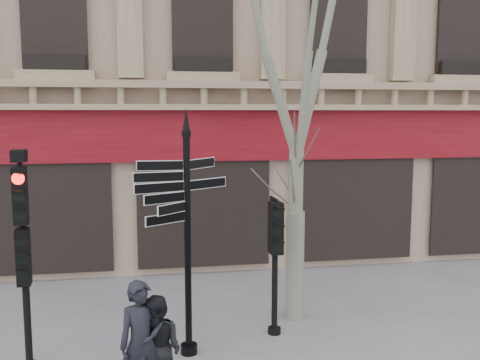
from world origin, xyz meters
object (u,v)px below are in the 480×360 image
Objects in this scene: fingerpost at (187,192)px; pedestrian_b at (158,350)px; traffic_signal_secondary at (275,242)px; traffic_signal_main at (23,234)px; pedestrian_a at (142,343)px; plane_tree at (298,15)px.

fingerpost reaches higher than pedestrian_b.
traffic_signal_main is at bearing -173.55° from traffic_signal_secondary.
traffic_signal_secondary is at bearing 25.45° from pedestrian_a.
pedestrian_b is (-0.54, -1.49, -2.07)m from fingerpost.
pedestrian_a is at bearing -137.52° from plane_tree.
fingerpost is 4.06m from plane_tree.
traffic_signal_secondary is 3.31m from pedestrian_a.
pedestrian_a is at bearing -138.10° from pedestrian_b.
fingerpost is 1.18× the size of traffic_signal_main.
pedestrian_b is at bearing -140.66° from traffic_signal_secondary.
plane_tree is 4.70× the size of pedestrian_a.
traffic_signal_main is 2.29× the size of pedestrian_b.
traffic_signal_main reaches higher than traffic_signal_secondary.
traffic_signal_main is 0.42× the size of plane_tree.
pedestrian_b is (-2.78, -2.73, -5.22)m from plane_tree.
traffic_signal_main reaches higher than pedestrian_a.
fingerpost is 2.60m from pedestrian_b.
pedestrian_b is (0.23, 0.02, -0.12)m from pedestrian_a.
traffic_signal_main is 2.63m from pedestrian_a.
plane_tree is 5.45× the size of pedestrian_b.
plane_tree is at bearing 80.90° from pedestrian_b.
traffic_signal_main is 2.85m from pedestrian_b.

